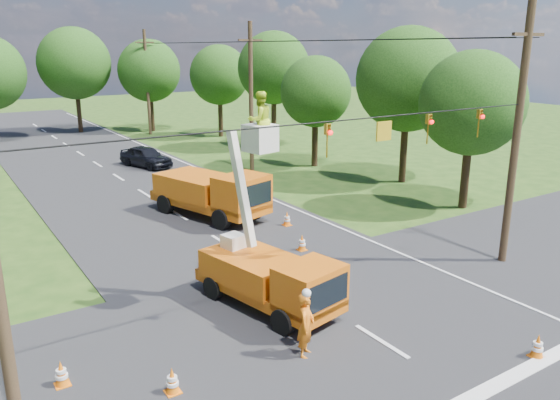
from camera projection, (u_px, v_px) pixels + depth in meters
ground at (145, 194)px, 32.10m from camera, size 140.00×140.00×0.00m
road_main at (145, 194)px, 32.10m from camera, size 12.00×100.00×0.06m
road_cross at (338, 316)px, 17.60m from camera, size 56.00×10.00×0.07m
stop_bar at (472, 399)px, 13.41m from camera, size 9.00×0.45×0.02m
edge_line at (229, 182)px, 35.05m from camera, size 0.12×90.00×0.02m
bucket_truck at (270, 264)px, 17.74m from camera, size 2.97×5.61×7.07m
second_truck at (212, 193)px, 27.49m from camera, size 4.19×6.97×2.46m
ground_worker at (306, 325)px, 15.07m from camera, size 0.82×0.79×1.89m
distant_car at (146, 157)px, 39.26m from camera, size 3.04×4.78×1.51m
traffic_cone_0 at (538, 346)px, 15.11m from camera, size 0.38×0.38×0.71m
traffic_cone_1 at (302, 243)px, 23.10m from camera, size 0.38×0.38×0.71m
traffic_cone_2 at (287, 219)px, 26.33m from camera, size 0.38×0.38×0.71m
traffic_cone_3 at (172, 381)px, 13.54m from camera, size 0.38×0.38×0.71m
traffic_cone_4 at (61, 374)px, 13.84m from camera, size 0.38×0.38×0.71m
traffic_cone_6 at (234, 195)px, 30.58m from camera, size 0.38×0.38×0.71m
pole_right_near at (516, 136)px, 20.70m from camera, size 1.80×0.30×10.00m
pole_right_mid at (251, 97)px, 36.81m from camera, size 1.80×0.30×10.00m
pole_right_far at (147, 82)px, 52.93m from camera, size 1.80×0.30×10.00m
signal_span at (399, 129)px, 17.18m from camera, size 18.00×0.29×1.07m
tree_right_a at (472, 103)px, 28.05m from camera, size 5.40×5.40×8.28m
tree_right_b at (408, 80)px, 33.44m from camera, size 6.40×6.40×9.65m
tree_right_c at (316, 92)px, 38.43m from camera, size 5.00×5.00×7.83m
tree_right_d at (274, 68)px, 45.35m from camera, size 6.00×6.00×9.70m
tree_right_e at (219, 75)px, 51.50m from camera, size 5.60×5.60×8.63m
tree_far_b at (74, 63)px, 53.60m from camera, size 7.00×7.00×10.32m
tree_far_c at (149, 71)px, 54.81m from camera, size 6.20×6.20×9.18m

